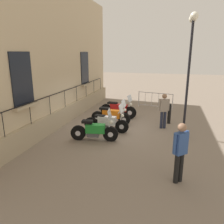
{
  "coord_description": "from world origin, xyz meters",
  "views": [
    {
      "loc": [
        2.81,
        -9.89,
        3.59
      ],
      "look_at": [
        0.08,
        0.0,
        0.8
      ],
      "focal_mm": 35.2,
      "sensor_mm": 36.0,
      "label": 1
    }
  ],
  "objects_px": {
    "lamppost": "(190,62)",
    "motorcycle_white": "(107,122)",
    "motorcycle_green": "(95,131)",
    "pedestrian_standing": "(180,149)",
    "crowd_barrier": "(155,100)",
    "motorcycle_red": "(118,109)",
    "motorcycle_orange": "(111,116)",
    "bollard": "(169,114)",
    "pedestrian_walking": "(164,109)"
  },
  "relations": [
    {
      "from": "motorcycle_white",
      "to": "crowd_barrier",
      "type": "height_order",
      "value": "motorcycle_white"
    },
    {
      "from": "motorcycle_red",
      "to": "pedestrian_standing",
      "type": "distance_m",
      "value": 6.69
    },
    {
      "from": "motorcycle_green",
      "to": "motorcycle_red",
      "type": "height_order",
      "value": "motorcycle_green"
    },
    {
      "from": "lamppost",
      "to": "pedestrian_walking",
      "type": "height_order",
      "value": "lamppost"
    },
    {
      "from": "pedestrian_standing",
      "to": "pedestrian_walking",
      "type": "bearing_deg",
      "value": 98.01
    },
    {
      "from": "crowd_barrier",
      "to": "pedestrian_walking",
      "type": "xyz_separation_m",
      "value": [
        0.71,
        -3.95,
        0.4
      ]
    },
    {
      "from": "motorcycle_orange",
      "to": "motorcycle_red",
      "type": "bearing_deg",
      "value": 86.84
    },
    {
      "from": "lamppost",
      "to": "pedestrian_standing",
      "type": "relative_size",
      "value": 2.85
    },
    {
      "from": "motorcycle_green",
      "to": "pedestrian_standing",
      "type": "bearing_deg",
      "value": -34.29
    },
    {
      "from": "bollard",
      "to": "pedestrian_walking",
      "type": "distance_m",
      "value": 0.98
    },
    {
      "from": "motorcycle_white",
      "to": "crowd_barrier",
      "type": "bearing_deg",
      "value": 70.88
    },
    {
      "from": "motorcycle_green",
      "to": "pedestrian_walking",
      "type": "distance_m",
      "value": 3.6
    },
    {
      "from": "motorcycle_orange",
      "to": "pedestrian_walking",
      "type": "height_order",
      "value": "pedestrian_walking"
    },
    {
      "from": "motorcycle_green",
      "to": "bollard",
      "type": "bearing_deg",
      "value": 47.54
    },
    {
      "from": "motorcycle_green",
      "to": "bollard",
      "type": "xyz_separation_m",
      "value": [
        2.93,
        3.21,
        0.1
      ]
    },
    {
      "from": "crowd_barrier",
      "to": "pedestrian_walking",
      "type": "distance_m",
      "value": 4.03
    },
    {
      "from": "crowd_barrier",
      "to": "bollard",
      "type": "xyz_separation_m",
      "value": [
        0.98,
        -3.11,
        -0.03
      ]
    },
    {
      "from": "lamppost",
      "to": "motorcycle_white",
      "type": "bearing_deg",
      "value": -176.32
    },
    {
      "from": "motorcycle_red",
      "to": "lamppost",
      "type": "relative_size",
      "value": 0.43
    },
    {
      "from": "motorcycle_green",
      "to": "pedestrian_walking",
      "type": "relative_size",
      "value": 1.17
    },
    {
      "from": "motorcycle_green",
      "to": "crowd_barrier",
      "type": "bearing_deg",
      "value": 72.77
    },
    {
      "from": "motorcycle_white",
      "to": "motorcycle_red",
      "type": "bearing_deg",
      "value": 91.1
    },
    {
      "from": "motorcycle_green",
      "to": "pedestrian_walking",
      "type": "xyz_separation_m",
      "value": [
        2.67,
        2.37,
        0.53
      ]
    },
    {
      "from": "motorcycle_green",
      "to": "motorcycle_red",
      "type": "xyz_separation_m",
      "value": [
        0.12,
        3.6,
        0.04
      ]
    },
    {
      "from": "motorcycle_white",
      "to": "bollard",
      "type": "bearing_deg",
      "value": 36.6
    },
    {
      "from": "motorcycle_white",
      "to": "pedestrian_walking",
      "type": "distance_m",
      "value": 2.82
    },
    {
      "from": "motorcycle_red",
      "to": "bollard",
      "type": "bearing_deg",
      "value": -7.92
    },
    {
      "from": "motorcycle_green",
      "to": "pedestrian_standing",
      "type": "distance_m",
      "value": 4.06
    },
    {
      "from": "crowd_barrier",
      "to": "bollard",
      "type": "height_order",
      "value": "bollard"
    },
    {
      "from": "motorcycle_green",
      "to": "lamppost",
      "type": "relative_size",
      "value": 0.4
    },
    {
      "from": "motorcycle_green",
      "to": "motorcycle_white",
      "type": "distance_m",
      "value": 1.17
    },
    {
      "from": "motorcycle_orange",
      "to": "pedestrian_standing",
      "type": "xyz_separation_m",
      "value": [
        3.27,
        -4.58,
        0.56
      ]
    },
    {
      "from": "bollard",
      "to": "pedestrian_walking",
      "type": "relative_size",
      "value": 0.62
    },
    {
      "from": "motorcycle_red",
      "to": "crowd_barrier",
      "type": "xyz_separation_m",
      "value": [
        1.84,
        2.71,
        0.09
      ]
    },
    {
      "from": "motorcycle_white",
      "to": "lamppost",
      "type": "relative_size",
      "value": 0.42
    },
    {
      "from": "motorcycle_green",
      "to": "motorcycle_red",
      "type": "relative_size",
      "value": 0.92
    },
    {
      "from": "lamppost",
      "to": "motorcycle_green",
      "type": "bearing_deg",
      "value": -159.04
    },
    {
      "from": "pedestrian_standing",
      "to": "pedestrian_walking",
      "type": "relative_size",
      "value": 1.04
    },
    {
      "from": "motorcycle_white",
      "to": "crowd_barrier",
      "type": "relative_size",
      "value": 0.94
    },
    {
      "from": "motorcycle_orange",
      "to": "lamppost",
      "type": "distance_m",
      "value": 4.59
    },
    {
      "from": "crowd_barrier",
      "to": "pedestrian_standing",
      "type": "distance_m",
      "value": 8.69
    },
    {
      "from": "motorcycle_red",
      "to": "pedestrian_walking",
      "type": "bearing_deg",
      "value": -25.82
    },
    {
      "from": "motorcycle_red",
      "to": "motorcycle_orange",
      "type": "bearing_deg",
      "value": -93.16
    },
    {
      "from": "lamppost",
      "to": "bollard",
      "type": "bearing_deg",
      "value": 109.5
    },
    {
      "from": "motorcycle_white",
      "to": "motorcycle_red",
      "type": "distance_m",
      "value": 2.44
    },
    {
      "from": "lamppost",
      "to": "pedestrian_standing",
      "type": "xyz_separation_m",
      "value": [
        -0.26,
        -3.63,
        -2.22
      ]
    },
    {
      "from": "motorcycle_white",
      "to": "pedestrian_standing",
      "type": "xyz_separation_m",
      "value": [
        3.15,
        -3.42,
        0.55
      ]
    },
    {
      "from": "motorcycle_red",
      "to": "motorcycle_white",
      "type": "bearing_deg",
      "value": -88.9
    },
    {
      "from": "crowd_barrier",
      "to": "motorcycle_red",
      "type": "bearing_deg",
      "value": -124.06
    },
    {
      "from": "motorcycle_green",
      "to": "pedestrian_standing",
      "type": "relative_size",
      "value": 1.13
    }
  ]
}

